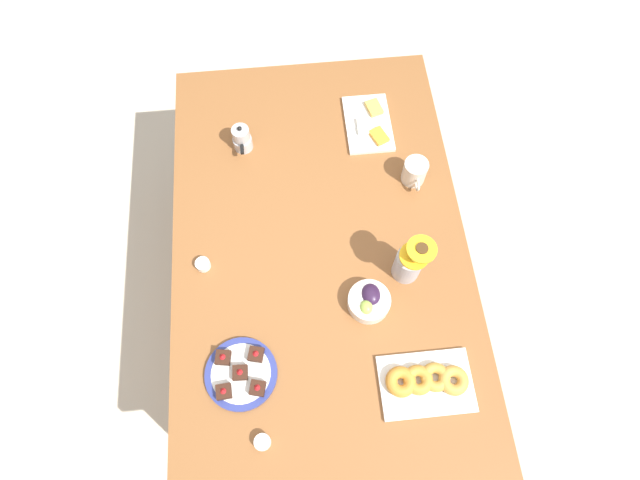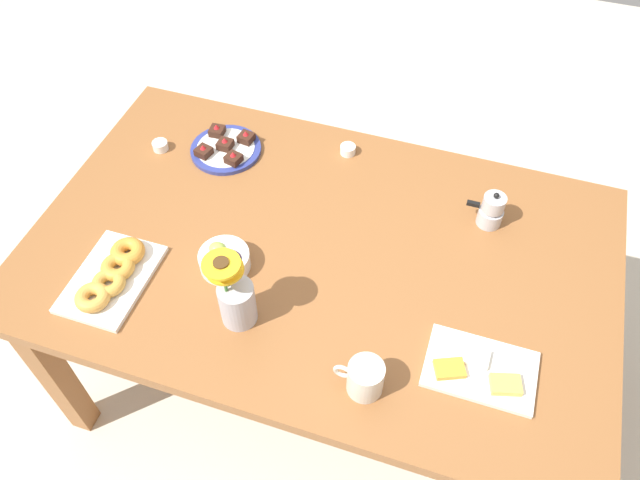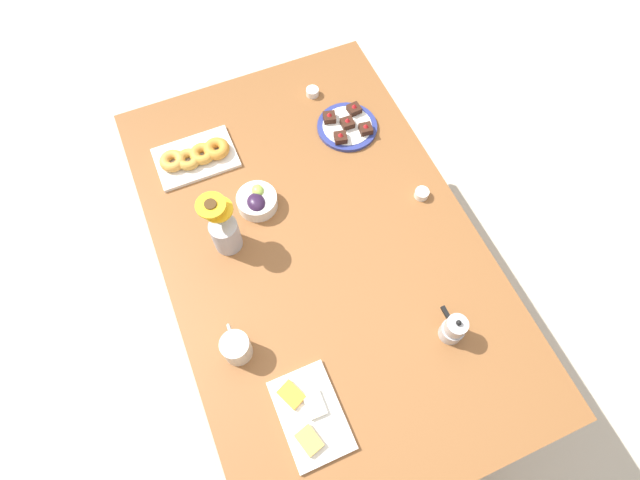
{
  "view_description": "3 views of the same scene",
  "coord_description": "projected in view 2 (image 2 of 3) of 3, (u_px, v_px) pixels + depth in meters",
  "views": [
    {
      "loc": [
        0.66,
        -0.07,
        2.3
      ],
      "look_at": [
        0.0,
        0.0,
        0.78
      ],
      "focal_mm": 28.0,
      "sensor_mm": 36.0,
      "label": 1
    },
    {
      "loc": [
        -0.33,
        1.01,
        2.08
      ],
      "look_at": [
        0.0,
        0.0,
        0.78
      ],
      "focal_mm": 35.0,
      "sensor_mm": 36.0,
      "label": 2
    },
    {
      "loc": [
        -0.65,
        0.28,
        2.21
      ],
      "look_at": [
        0.0,
        0.0,
        0.78
      ],
      "focal_mm": 28.0,
      "sensor_mm": 36.0,
      "label": 3
    }
  ],
  "objects": [
    {
      "name": "dining_table",
      "position": [
        320.0,
        268.0,
        1.78
      ],
      "size": [
        1.6,
        1.0,
        0.74
      ],
      "color": "brown",
      "rests_on": "ground_plane"
    },
    {
      "name": "grape_bowl",
      "position": [
        225.0,
        260.0,
        1.65
      ],
      "size": [
        0.14,
        0.14,
        0.07
      ],
      "color": "white",
      "rests_on": "dining_table"
    },
    {
      "name": "dessert_plate",
      "position": [
        226.0,
        148.0,
        1.95
      ],
      "size": [
        0.22,
        0.22,
        0.05
      ],
      "color": "navy",
      "rests_on": "dining_table"
    },
    {
      "name": "jam_cup_honey",
      "position": [
        348.0,
        149.0,
        1.94
      ],
      "size": [
        0.05,
        0.05,
        0.03
      ],
      "color": "white",
      "rests_on": "dining_table"
    },
    {
      "name": "cheese_platter",
      "position": [
        480.0,
        369.0,
        1.47
      ],
      "size": [
        0.26,
        0.17,
        0.03
      ],
      "color": "white",
      "rests_on": "dining_table"
    },
    {
      "name": "moka_pot",
      "position": [
        491.0,
        211.0,
        1.74
      ],
      "size": [
        0.11,
        0.07,
        0.12
      ],
      "color": "#B7B7BC",
      "rests_on": "dining_table"
    },
    {
      "name": "coffee_mug",
      "position": [
        365.0,
        378.0,
        1.42
      ],
      "size": [
        0.12,
        0.08,
        0.09
      ],
      "color": "beige",
      "rests_on": "dining_table"
    },
    {
      "name": "croissant_platter",
      "position": [
        112.0,
        276.0,
        1.63
      ],
      "size": [
        0.19,
        0.28,
        0.05
      ],
      "color": "white",
      "rests_on": "dining_table"
    },
    {
      "name": "jam_cup_berry",
      "position": [
        160.0,
        145.0,
        1.96
      ],
      "size": [
        0.05,
        0.05,
        0.03
      ],
      "color": "white",
      "rests_on": "dining_table"
    },
    {
      "name": "ground_plane",
      "position": [
        320.0,
        374.0,
        2.29
      ],
      "size": [
        6.0,
        6.0,
        0.0
      ],
      "primitive_type": "plane",
      "color": "beige"
    },
    {
      "name": "flower_vase",
      "position": [
        236.0,
        299.0,
        1.51
      ],
      "size": [
        0.11,
        0.11,
        0.24
      ],
      "color": "#B2B2BC",
      "rests_on": "dining_table"
    }
  ]
}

